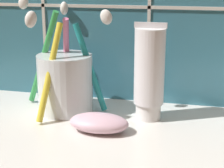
{
  "coord_description": "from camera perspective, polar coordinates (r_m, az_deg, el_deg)",
  "views": [
    {
      "loc": [
        9.88,
        -44.03,
        22.46
      ],
      "look_at": [
        -1.38,
        2.92,
        8.2
      ],
      "focal_mm": 60.0,
      "sensor_mm": 36.0,
      "label": 1
    }
  ],
  "objects": [
    {
      "name": "soap_bar",
      "position": [
        0.51,
        -2.01,
        -5.93
      ],
      "size": [
        8.15,
        4.93,
        2.43
      ],
      "primitive_type": "ellipsoid",
      "color": "#DBB2C6",
      "rests_on": "sink_counter"
    },
    {
      "name": "sink_counter",
      "position": [
        0.5,
        0.77,
        -8.98
      ],
      "size": [
        70.69,
        30.34,
        2.0
      ],
      "primitive_type": "cube",
      "color": "silver",
      "rests_on": "ground"
    },
    {
      "name": "toothpaste_tube",
      "position": [
        0.54,
        5.7,
        1.76
      ],
      "size": [
        4.56,
        4.34,
        14.07
      ],
      "color": "white",
      "rests_on": "sink_counter"
    },
    {
      "name": "toothbrush_cup",
      "position": [
        0.57,
        -7.21,
        0.57
      ],
      "size": [
        16.24,
        15.53,
        17.57
      ],
      "color": "silver",
      "rests_on": "sink_counter"
    }
  ]
}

